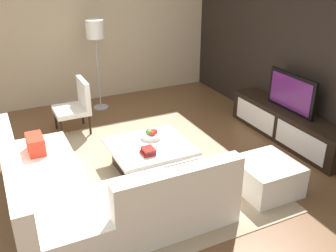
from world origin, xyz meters
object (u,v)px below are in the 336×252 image
object	(u,v)px
television	(291,93)
fruit_bowl	(151,135)
accent_chair_near	(77,103)
sectional_couch	(89,193)
floor_lamp	(95,35)
ottoman	(266,177)
book_stack	(148,151)
coffee_table	(150,157)
media_console	(287,125)

from	to	relation	value
television	fruit_bowl	size ratio (longest dim) A/B	3.38
television	accent_chair_near	size ratio (longest dim) A/B	1.09
sectional_couch	floor_lamp	world-z (taller)	floor_lamp
television	fruit_bowl	bearing A→B (deg)	-97.23
television	ottoman	bearing A→B (deg)	-50.44
floor_lamp	book_stack	bearing A→B (deg)	-3.55
coffee_table	ottoman	xyz separation A→B (m)	(1.09, 1.10, -0.00)
accent_chair_near	book_stack	world-z (taller)	accent_chair_near
accent_chair_near	ottoman	bearing A→B (deg)	22.16
media_console	accent_chair_near	xyz separation A→B (m)	(-1.77, -2.87, 0.24)
television	fruit_bowl	world-z (taller)	television
fruit_bowl	accent_chair_near	bearing A→B (deg)	-155.71
sectional_couch	accent_chair_near	xyz separation A→B (m)	(-2.26, 0.43, 0.21)
fruit_bowl	coffee_table	bearing A→B (deg)	-29.15
media_console	accent_chair_near	size ratio (longest dim) A/B	2.58
sectional_couch	accent_chair_near	distance (m)	2.31
television	book_stack	bearing A→B (deg)	-87.09
media_console	book_stack	xyz separation A→B (m)	(0.12, -2.42, 0.17)
floor_lamp	ottoman	bearing A→B (deg)	16.36
ottoman	fruit_bowl	size ratio (longest dim) A/B	2.50
television	ottoman	distance (m)	1.66
book_stack	accent_chair_near	bearing A→B (deg)	-166.54
ottoman	fruit_bowl	world-z (taller)	fruit_bowl
sectional_couch	fruit_bowl	size ratio (longest dim) A/B	8.33
media_console	floor_lamp	bearing A→B (deg)	-138.93
media_console	fruit_bowl	bearing A→B (deg)	-97.24
sectional_couch	coffee_table	xyz separation A→B (m)	(-0.60, 1.00, -0.08)
television	book_stack	xyz separation A→B (m)	(0.12, -2.42, -0.37)
ottoman	book_stack	world-z (taller)	book_stack
ottoman	accent_chair_near	bearing A→B (deg)	-148.83
media_console	television	bearing A→B (deg)	90.00
sectional_couch	ottoman	world-z (taller)	sectional_couch
coffee_table	sectional_couch	bearing A→B (deg)	-59.23
ottoman	floor_lamp	bearing A→B (deg)	-163.64
television	media_console	bearing A→B (deg)	-90.00
ottoman	book_stack	bearing A→B (deg)	-125.54
coffee_table	book_stack	size ratio (longest dim) A/B	5.55
coffee_table	accent_chair_near	bearing A→B (deg)	-161.06
book_stack	ottoman	bearing A→B (deg)	54.46
television	fruit_bowl	distance (m)	2.24
coffee_table	book_stack	xyz separation A→B (m)	(0.22, -0.12, 0.22)
television	accent_chair_near	bearing A→B (deg)	-121.64
sectional_couch	fruit_bowl	bearing A→B (deg)	125.15
television	accent_chair_near	distance (m)	3.38
television	book_stack	world-z (taller)	television
accent_chair_near	ottoman	distance (m)	3.24
ottoman	fruit_bowl	distance (m)	1.63
accent_chair_near	fruit_bowl	size ratio (longest dim) A/B	3.11
media_console	sectional_couch	world-z (taller)	sectional_couch
ottoman	sectional_couch	bearing A→B (deg)	-103.28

